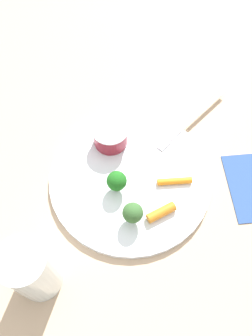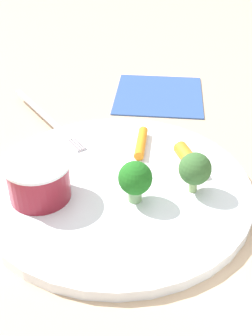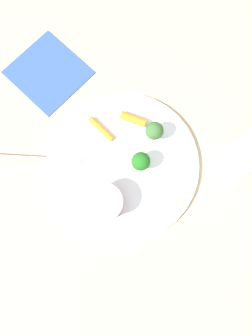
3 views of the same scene
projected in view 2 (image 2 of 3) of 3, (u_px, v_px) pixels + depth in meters
The scene contains 9 objects.
ground_plane at pixel (117, 192), 0.46m from camera, with size 2.40×2.40×0.00m, color tan.
plate at pixel (117, 188), 0.45m from camera, with size 0.29×0.29×0.01m, color white.
sauce_cup at pixel (39, 180), 0.42m from camera, with size 0.06×0.06×0.04m.
broccoli_floret_0 at pixel (195, 169), 0.43m from camera, with size 0.03×0.03×0.04m.
broccoli_floret_1 at pixel (135, 179), 0.41m from camera, with size 0.03×0.03×0.04m.
carrot_stick_0 at pixel (189, 159), 0.48m from camera, with size 0.02×0.02×0.05m, color orange.
carrot_stick_1 at pixel (141, 143), 0.51m from camera, with size 0.01×0.01×0.06m, color orange.
fork at pixel (47, 118), 0.56m from camera, with size 0.18×0.08×0.00m.
napkin at pixel (159, 94), 0.65m from camera, with size 0.13×0.14×0.00m, color #2E4C8B.
Camera 2 is at (0.20, -0.30, 0.29)m, focal length 45.42 mm.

